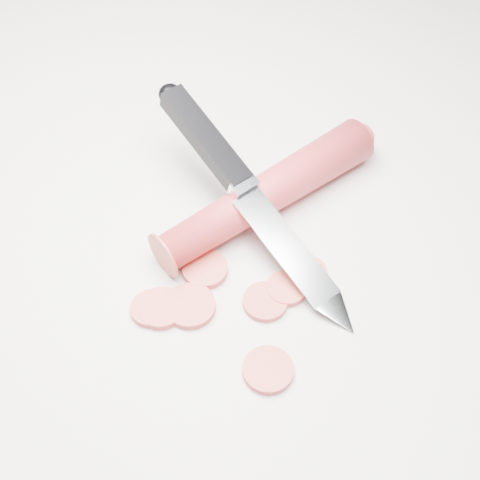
{
  "coord_description": "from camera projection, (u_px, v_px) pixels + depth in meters",
  "views": [
    {
      "loc": [
        0.03,
        -0.32,
        0.45
      ],
      "look_at": [
        0.01,
        0.0,
        0.02
      ],
      "focal_mm": 50.0,
      "sensor_mm": 36.0,
      "label": 1
    }
  ],
  "objects": [
    {
      "name": "carrot_slice_0",
      "position": [
        205.0,
        269.0,
        0.54
      ],
      "size": [
        0.04,
        0.04,
        0.01
      ],
      "primitive_type": "cylinder",
      "color": "#CB4336",
      "rests_on": "ground"
    },
    {
      "name": "carrot",
      "position": [
        267.0,
        193.0,
        0.57
      ],
      "size": [
        0.18,
        0.17,
        0.04
      ],
      "primitive_type": "cylinder",
      "rotation": [
        1.57,
        0.0,
        -0.84
      ],
      "color": "red",
      "rests_on": "ground"
    },
    {
      "name": "ground",
      "position": [
        227.0,
        257.0,
        0.55
      ],
      "size": [
        2.4,
        2.4,
        0.0
      ],
      "primitive_type": "plane",
      "color": "silver",
      "rests_on": "ground"
    },
    {
      "name": "carrot_slice_2",
      "position": [
        265.0,
        302.0,
        0.52
      ],
      "size": [
        0.04,
        0.04,
        0.01
      ],
      "primitive_type": "cylinder",
      "color": "#CB4336",
      "rests_on": "ground"
    },
    {
      "name": "carrot_slice_5",
      "position": [
        151.0,
        309.0,
        0.52
      ],
      "size": [
        0.03,
        0.03,
        0.01
      ],
      "primitive_type": "cylinder",
      "color": "#CB4336",
      "rests_on": "ground"
    },
    {
      "name": "carrot_slice_4",
      "position": [
        308.0,
        273.0,
        0.54
      ],
      "size": [
        0.03,
        0.03,
        0.01
      ],
      "primitive_type": "cylinder",
      "color": "#CB4336",
      "rests_on": "ground"
    },
    {
      "name": "carrot_slice_7",
      "position": [
        190.0,
        306.0,
        0.52
      ],
      "size": [
        0.04,
        0.04,
        0.01
      ],
      "primitive_type": "cylinder",
      "color": "#CB4336",
      "rests_on": "ground"
    },
    {
      "name": "carrot_slice_1",
      "position": [
        161.0,
        308.0,
        0.52
      ],
      "size": [
        0.04,
        0.04,
        0.01
      ],
      "primitive_type": "cylinder",
      "color": "#CB4336",
      "rests_on": "ground"
    },
    {
      "name": "carrot_slice_6",
      "position": [
        268.0,
        370.0,
        0.49
      ],
      "size": [
        0.04,
        0.04,
        0.01
      ],
      "primitive_type": "cylinder",
      "color": "#CB4336",
      "rests_on": "ground"
    },
    {
      "name": "kitchen_knife",
      "position": [
        255.0,
        199.0,
        0.54
      ],
      "size": [
        0.19,
        0.21,
        0.08
      ],
      "primitive_type": null,
      "color": "silver",
      "rests_on": "ground"
    },
    {
      "name": "carrot_slice_3",
      "position": [
        287.0,
        289.0,
        0.53
      ],
      "size": [
        0.03,
        0.03,
        0.01
      ],
      "primitive_type": "cylinder",
      "color": "#CB4336",
      "rests_on": "ground"
    }
  ]
}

